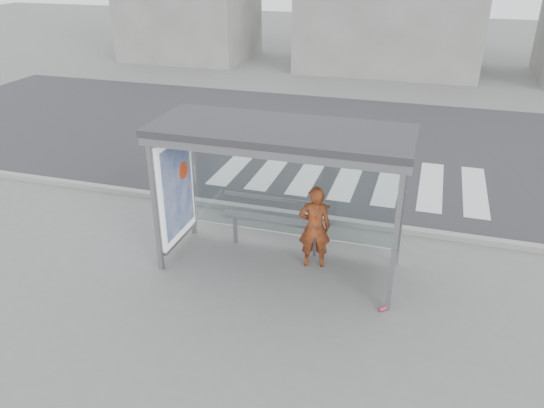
{
  "coord_description": "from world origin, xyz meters",
  "views": [
    {
      "loc": [
        2.25,
        -7.81,
        5.22
      ],
      "look_at": [
        -0.2,
        0.2,
        1.13
      ],
      "focal_mm": 35.0,
      "sensor_mm": 36.0,
      "label": 1
    }
  ],
  "objects_px": {
    "bus_shelter": "(260,161)",
    "soda_can": "(382,309)",
    "bench": "(275,220)",
    "person": "(315,227)"
  },
  "relations": [
    {
      "from": "bus_shelter",
      "to": "person",
      "type": "xyz_separation_m",
      "value": [
        0.94,
        0.17,
        -1.21
      ]
    },
    {
      "from": "bus_shelter",
      "to": "soda_can",
      "type": "relative_size",
      "value": 33.71
    },
    {
      "from": "person",
      "to": "soda_can",
      "type": "xyz_separation_m",
      "value": [
        1.36,
        -1.01,
        -0.74
      ]
    },
    {
      "from": "bus_shelter",
      "to": "soda_can",
      "type": "height_order",
      "value": "bus_shelter"
    },
    {
      "from": "bus_shelter",
      "to": "bench",
      "type": "bearing_deg",
      "value": 79.07
    },
    {
      "from": "soda_can",
      "to": "person",
      "type": "bearing_deg",
      "value": 143.49
    },
    {
      "from": "bus_shelter",
      "to": "bench",
      "type": "height_order",
      "value": "bus_shelter"
    },
    {
      "from": "bench",
      "to": "soda_can",
      "type": "relative_size",
      "value": 16.07
    },
    {
      "from": "bus_shelter",
      "to": "bench",
      "type": "xyz_separation_m",
      "value": [
        0.1,
        0.52,
        -1.37
      ]
    },
    {
      "from": "person",
      "to": "soda_can",
      "type": "bearing_deg",
      "value": 129.55
    }
  ]
}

